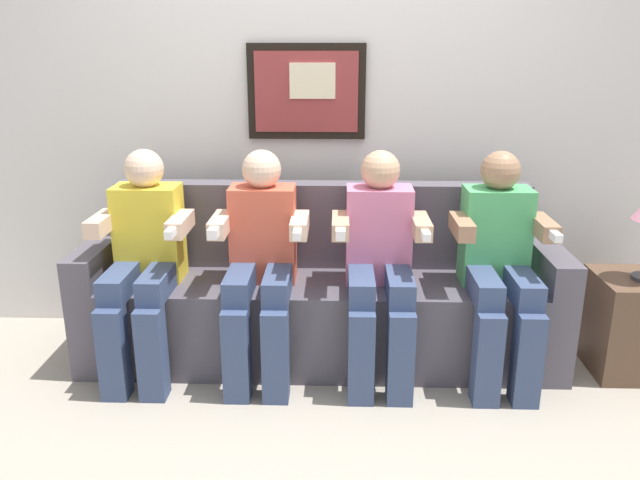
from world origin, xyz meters
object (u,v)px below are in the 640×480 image
object	(u,v)px
person_right_center	(379,259)
person_rightmost	(499,260)
side_table_right	(633,324)
person_leftmost	(144,256)
person_left_center	(261,257)
couch	(321,300)

from	to	relation	value
person_right_center	person_rightmost	bearing A→B (deg)	0.05
person_rightmost	side_table_right	size ratio (longest dim) A/B	2.22
person_leftmost	person_rightmost	xyz separation A→B (m)	(1.72, 0.00, 0.00)
person_leftmost	person_rightmost	bearing A→B (deg)	0.00
person_leftmost	side_table_right	size ratio (longest dim) A/B	2.22
person_left_center	side_table_right	distance (m)	1.89
person_left_center	person_leftmost	bearing A→B (deg)	179.95
person_left_center	person_right_center	size ratio (longest dim) A/B	1.00
person_rightmost	person_right_center	bearing A→B (deg)	-179.95
person_right_center	side_table_right	size ratio (longest dim) A/B	2.22
person_leftmost	person_left_center	xyz separation A→B (m)	(0.57, -0.00, 0.00)
couch	person_leftmost	size ratio (longest dim) A/B	2.20
person_leftmost	person_right_center	world-z (taller)	same
person_leftmost	person_right_center	xyz separation A→B (m)	(1.15, -0.00, 0.00)
person_rightmost	person_left_center	bearing A→B (deg)	-179.98
person_left_center	side_table_right	size ratio (longest dim) A/B	2.22
person_left_center	person_rightmost	distance (m)	1.15
person_rightmost	side_table_right	bearing A→B (deg)	4.91
person_leftmost	person_right_center	size ratio (longest dim) A/B	1.00
person_rightmost	person_leftmost	bearing A→B (deg)	180.00
side_table_right	person_leftmost	bearing A→B (deg)	-178.56
person_left_center	person_right_center	world-z (taller)	same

